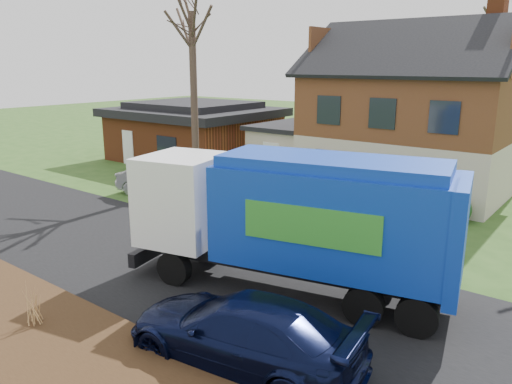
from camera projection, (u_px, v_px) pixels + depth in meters
The scene contains 9 objects.
ground at pixel (177, 264), 15.58m from camera, with size 120.00×120.00×0.00m, color #2A4C19.
road at pixel (177, 263), 15.58m from camera, with size 80.00×7.00×0.02m, color black.
mulch_verge at pixel (9, 328), 11.48m from camera, with size 80.00×3.50×0.30m, color #301E10.
main_house at pixel (404, 106), 24.34m from camera, with size 12.95×8.95×9.26m.
ranch_house at pixel (194, 131), 32.19m from camera, with size 9.80×8.20×3.70m.
garbage_truck at pixel (296, 215), 13.13m from camera, with size 9.18×4.27×3.80m.
silver_sedan at pixel (159, 182), 23.33m from camera, with size 1.49×4.27×1.41m, color #95989C.
navy_wagon at pixel (243, 332), 10.19m from camera, with size 2.10×5.16×1.50m, color black.
grass_clump_mid at pixel (33, 304), 11.32m from camera, with size 0.34×0.28×0.95m.
Camera 1 is at (10.84, -9.98, 6.06)m, focal length 35.00 mm.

